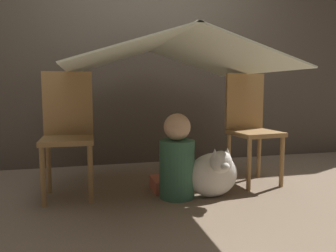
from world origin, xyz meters
name	(u,v)px	position (x,y,z in m)	size (l,w,h in m)	color
ground_plane	(175,199)	(0.00, 0.00, 0.00)	(8.80, 8.80, 0.00)	#7A6651
wall_back	(144,49)	(0.00, 1.27, 1.25)	(7.00, 0.05, 2.50)	#4C4238
chair_left	(68,129)	(-0.77, 0.30, 0.52)	(0.38, 0.38, 0.95)	olive
chair_right	(250,123)	(0.76, 0.30, 0.52)	(0.41, 0.41, 0.95)	olive
sheet_canopy	(168,56)	(0.00, 0.22, 1.08)	(1.55, 1.49, 0.25)	silver
person_front	(177,160)	(0.02, 0.03, 0.29)	(0.27, 0.27, 0.64)	#38664C
dog	(214,173)	(0.29, -0.05, 0.19)	(0.39, 0.35, 0.40)	silver
floor_cushion	(172,183)	(0.04, 0.22, 0.05)	(0.33, 0.27, 0.10)	#CC664C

